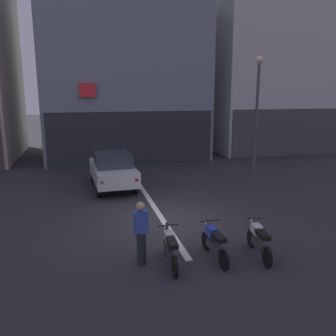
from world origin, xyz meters
TOP-DOWN VIEW (x-y plane):
  - ground_plane at (0.00, 0.00)m, footprint 120.00×120.00m
  - lane_centre_line at (0.00, 6.00)m, footprint 0.20×18.00m
  - building_mid_block at (0.38, 14.26)m, footprint 10.26×9.59m
  - building_far_right at (11.38, 14.26)m, footprint 9.01×8.40m
  - car_silver_crossing_near at (-1.28, 4.67)m, footprint 1.96×4.18m
  - street_lamp at (5.61, 4.28)m, footprint 0.36×0.36m
  - motorcycle_silver_row_leftmost at (-0.54, -3.08)m, footprint 0.55×1.67m
  - motorcycle_blue_row_left_mid at (0.67, -3.04)m, footprint 0.55×1.67m
  - motorcycle_white_row_centre at (1.89, -3.18)m, footprint 0.55×1.67m
  - person_by_motorcycles at (-1.25, -2.84)m, footprint 0.38×0.25m

SIDE VIEW (x-z plane):
  - ground_plane at x=0.00m, z-range 0.00..0.00m
  - lane_centre_line at x=0.00m, z-range 0.00..0.01m
  - motorcycle_silver_row_leftmost at x=-0.54m, z-range -0.03..0.95m
  - motorcycle_blue_row_left_mid at x=0.67m, z-range -0.03..0.95m
  - motorcycle_white_row_centre at x=1.89m, z-range -0.03..0.95m
  - person_by_motorcycles at x=-1.25m, z-range 0.02..1.69m
  - car_silver_crossing_near at x=-1.28m, z-range 0.07..1.71m
  - street_lamp at x=5.61m, z-range 0.71..6.68m
  - building_mid_block at x=0.38m, z-range -0.01..11.66m
  - building_far_right at x=11.38m, z-range -0.01..13.97m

